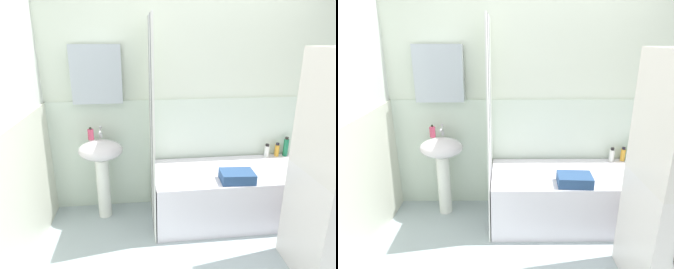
% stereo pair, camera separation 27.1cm
% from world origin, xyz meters
% --- Properties ---
extents(wall_back_tiled, '(3.60, 0.18, 2.40)m').
position_xyz_m(wall_back_tiled, '(-0.06, 1.26, 1.14)').
color(wall_back_tiled, silver).
rests_on(wall_back_tiled, ground_plane).
extents(wall_left_tiled, '(0.07, 1.81, 2.40)m').
position_xyz_m(wall_left_tiled, '(-1.57, 0.34, 1.12)').
color(wall_left_tiled, silver).
rests_on(wall_left_tiled, ground_plane).
extents(sink, '(0.44, 0.34, 0.85)m').
position_xyz_m(sink, '(-1.00, 1.03, 0.62)').
color(sink, white).
rests_on(sink, ground_plane).
extents(faucet, '(0.03, 0.12, 0.12)m').
position_xyz_m(faucet, '(-1.00, 1.11, 0.91)').
color(faucet, silver).
rests_on(faucet, sink).
extents(soap_dispenser, '(0.06, 0.06, 0.13)m').
position_xyz_m(soap_dispenser, '(-1.09, 1.08, 0.90)').
color(soap_dispenser, '#CC4463').
rests_on(soap_dispenser, sink).
extents(bathtub, '(1.61, 0.71, 0.54)m').
position_xyz_m(bathtub, '(0.33, 0.86, 0.27)').
color(bathtub, white).
rests_on(bathtub, ground_plane).
extents(shower_curtain, '(0.01, 0.71, 2.00)m').
position_xyz_m(shower_curtain, '(-0.49, 0.86, 1.00)').
color(shower_curtain, white).
rests_on(shower_curtain, ground_plane).
extents(lotion_bottle, '(0.05, 0.05, 0.22)m').
position_xyz_m(lotion_bottle, '(1.04, 1.17, 0.64)').
color(lotion_bottle, '#1C784E').
rests_on(lotion_bottle, bathtub).
extents(conditioner_bottle, '(0.05, 0.05, 0.16)m').
position_xyz_m(conditioner_bottle, '(0.94, 1.17, 0.61)').
color(conditioner_bottle, gold).
rests_on(conditioner_bottle, bathtub).
extents(shampoo_bottle, '(0.05, 0.05, 0.15)m').
position_xyz_m(shampoo_bottle, '(0.81, 1.15, 0.61)').
color(shampoo_bottle, white).
rests_on(shampoo_bottle, bathtub).
extents(towel_folded, '(0.32, 0.23, 0.10)m').
position_xyz_m(towel_folded, '(0.28, 0.63, 0.58)').
color(towel_folded, '#2D4D7D').
rests_on(towel_folded, bathtub).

